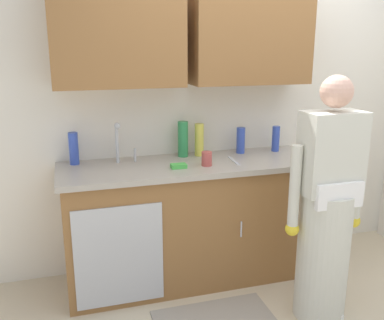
{
  "coord_description": "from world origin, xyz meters",
  "views": [
    {
      "loc": [
        -1.43,
        -2.28,
        1.79
      ],
      "look_at": [
        -0.59,
        0.55,
        1.0
      ],
      "focal_mm": 40.37,
      "sensor_mm": 36.0,
      "label": 1
    }
  ],
  "objects_px": {
    "knife_on_counter": "(234,161)",
    "bottle_cleaner_spray": "(276,139)",
    "bottle_soap": "(241,140)",
    "sink": "(126,169)",
    "person_at_sink": "(326,220)",
    "bottle_water_tall": "(74,149)",
    "sponge": "(179,166)",
    "cup_by_sink": "(207,159)",
    "bottle_water_short": "(199,140)",
    "bottle_dish_liquid": "(183,139)"
  },
  "relations": [
    {
      "from": "bottle_cleaner_spray",
      "to": "bottle_water_short",
      "type": "distance_m",
      "value": 0.65
    },
    {
      "from": "sink",
      "to": "bottle_cleaner_spray",
      "type": "bearing_deg",
      "value": 6.31
    },
    {
      "from": "cup_by_sink",
      "to": "sponge",
      "type": "distance_m",
      "value": 0.22
    },
    {
      "from": "sink",
      "to": "sponge",
      "type": "bearing_deg",
      "value": -19.48
    },
    {
      "from": "person_at_sink",
      "to": "knife_on_counter",
      "type": "relative_size",
      "value": 6.75
    },
    {
      "from": "bottle_soap",
      "to": "cup_by_sink",
      "type": "xyz_separation_m",
      "value": [
        -0.38,
        -0.28,
        -0.05
      ]
    },
    {
      "from": "sink",
      "to": "bottle_soap",
      "type": "relative_size",
      "value": 2.39
    },
    {
      "from": "bottle_dish_liquid",
      "to": "sponge",
      "type": "relative_size",
      "value": 2.53
    },
    {
      "from": "bottle_water_tall",
      "to": "bottle_water_short",
      "type": "xyz_separation_m",
      "value": [
        0.96,
        -0.01,
        0.01
      ]
    },
    {
      "from": "bottle_water_short",
      "to": "knife_on_counter",
      "type": "distance_m",
      "value": 0.34
    },
    {
      "from": "knife_on_counter",
      "to": "cup_by_sink",
      "type": "bearing_deg",
      "value": 108.76
    },
    {
      "from": "person_at_sink",
      "to": "bottle_water_tall",
      "type": "bearing_deg",
      "value": 148.57
    },
    {
      "from": "bottle_cleaner_spray",
      "to": "knife_on_counter",
      "type": "distance_m",
      "value": 0.5
    },
    {
      "from": "bottle_water_tall",
      "to": "cup_by_sink",
      "type": "xyz_separation_m",
      "value": [
        0.92,
        -0.31,
        -0.07
      ]
    },
    {
      "from": "person_at_sink",
      "to": "bottle_soap",
      "type": "bearing_deg",
      "value": 104.02
    },
    {
      "from": "cup_by_sink",
      "to": "sponge",
      "type": "height_order",
      "value": "cup_by_sink"
    },
    {
      "from": "bottle_water_tall",
      "to": "knife_on_counter",
      "type": "bearing_deg",
      "value": -12.34
    },
    {
      "from": "cup_by_sink",
      "to": "knife_on_counter",
      "type": "xyz_separation_m",
      "value": [
        0.24,
        0.06,
        -0.05
      ]
    },
    {
      "from": "person_at_sink",
      "to": "knife_on_counter",
      "type": "height_order",
      "value": "person_at_sink"
    },
    {
      "from": "bottle_water_tall",
      "to": "cup_by_sink",
      "type": "distance_m",
      "value": 0.97
    },
    {
      "from": "cup_by_sink",
      "to": "sponge",
      "type": "relative_size",
      "value": 0.94
    },
    {
      "from": "bottle_cleaner_spray",
      "to": "bottle_soap",
      "type": "height_order",
      "value": "bottle_soap"
    },
    {
      "from": "bottle_soap",
      "to": "sink",
      "type": "bearing_deg",
      "value": -170.49
    },
    {
      "from": "bottle_cleaner_spray",
      "to": "knife_on_counter",
      "type": "xyz_separation_m",
      "value": [
        -0.45,
        -0.2,
        -0.1
      ]
    },
    {
      "from": "knife_on_counter",
      "to": "sink",
      "type": "bearing_deg",
      "value": 90.25
    },
    {
      "from": "bottle_water_tall",
      "to": "sink",
      "type": "bearing_deg",
      "value": -28.32
    },
    {
      "from": "sponge",
      "to": "bottle_water_short",
      "type": "bearing_deg",
      "value": 50.62
    },
    {
      "from": "bottle_dish_liquid",
      "to": "bottle_water_tall",
      "type": "bearing_deg",
      "value": 179.88
    },
    {
      "from": "sponge",
      "to": "bottle_water_tall",
      "type": "bearing_deg",
      "value": 156.01
    },
    {
      "from": "person_at_sink",
      "to": "bottle_water_short",
      "type": "bearing_deg",
      "value": 121.79
    },
    {
      "from": "knife_on_counter",
      "to": "bottle_cleaner_spray",
      "type": "bearing_deg",
      "value": -60.81
    },
    {
      "from": "sink",
      "to": "cup_by_sink",
      "type": "bearing_deg",
      "value": -12.19
    },
    {
      "from": "sink",
      "to": "bottle_soap",
      "type": "xyz_separation_m",
      "value": [
        0.95,
        0.16,
        0.12
      ]
    },
    {
      "from": "sink",
      "to": "bottle_soap",
      "type": "height_order",
      "value": "sink"
    },
    {
      "from": "bottle_soap",
      "to": "person_at_sink",
      "type": "bearing_deg",
      "value": -75.98
    },
    {
      "from": "person_at_sink",
      "to": "cup_by_sink",
      "type": "distance_m",
      "value": 0.92
    },
    {
      "from": "sink",
      "to": "knife_on_counter",
      "type": "distance_m",
      "value": 0.81
    },
    {
      "from": "bottle_soap",
      "to": "bottle_water_tall",
      "type": "bearing_deg",
      "value": 178.75
    },
    {
      "from": "bottle_cleaner_spray",
      "to": "sponge",
      "type": "height_order",
      "value": "bottle_cleaner_spray"
    },
    {
      "from": "sink",
      "to": "knife_on_counter",
      "type": "relative_size",
      "value": 2.08
    },
    {
      "from": "bottle_cleaner_spray",
      "to": "cup_by_sink",
      "type": "bearing_deg",
      "value": -159.08
    },
    {
      "from": "bottle_soap",
      "to": "cup_by_sink",
      "type": "bearing_deg",
      "value": -143.54
    },
    {
      "from": "sink",
      "to": "sponge",
      "type": "xyz_separation_m",
      "value": [
        0.36,
        -0.13,
        0.03
      ]
    },
    {
      "from": "bottle_water_tall",
      "to": "bottle_soap",
      "type": "distance_m",
      "value": 1.3
    },
    {
      "from": "bottle_water_tall",
      "to": "person_at_sink",
      "type": "bearing_deg",
      "value": -31.43
    },
    {
      "from": "cup_by_sink",
      "to": "sponge",
      "type": "bearing_deg",
      "value": -179.03
    },
    {
      "from": "bottle_dish_liquid",
      "to": "sponge",
      "type": "height_order",
      "value": "bottle_dish_liquid"
    },
    {
      "from": "bottle_water_tall",
      "to": "bottle_water_short",
      "type": "relative_size",
      "value": 0.93
    },
    {
      "from": "bottle_water_tall",
      "to": "bottle_water_short",
      "type": "bearing_deg",
      "value": -0.69
    },
    {
      "from": "bottle_water_short",
      "to": "knife_on_counter",
      "type": "height_order",
      "value": "bottle_water_short"
    }
  ]
}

